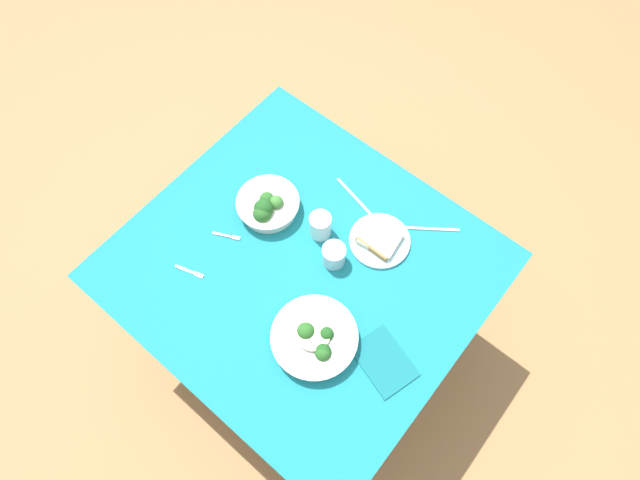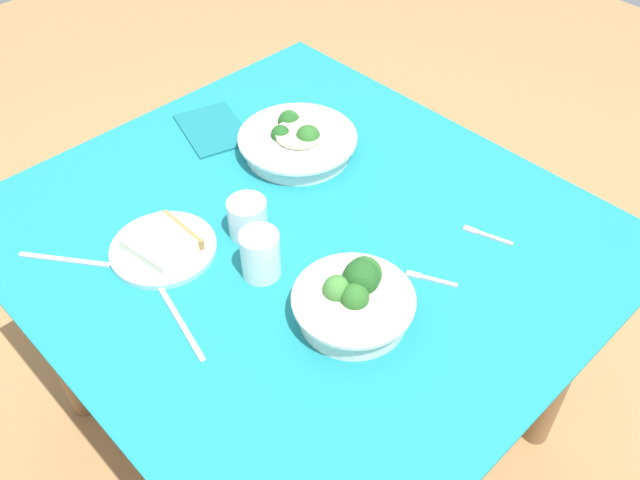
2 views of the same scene
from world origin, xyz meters
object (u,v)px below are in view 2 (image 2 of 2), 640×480
object	(u,v)px
broccoli_bowl_near	(297,141)
napkin_folded_upper	(213,129)
water_glass_side	(260,254)
broccoli_bowl_far	(354,300)
fork_by_near_bowl	(485,235)
table_knife_right	(65,260)
fork_by_far_bowl	(429,279)
table_knife_left	(180,322)
bread_side_plate	(164,246)
water_glass_center	(248,218)

from	to	relation	value
broccoli_bowl_near	napkin_folded_upper	size ratio (longest dim) A/B	1.41
water_glass_side	broccoli_bowl_far	bearing A→B (deg)	-164.55
broccoli_bowl_far	fork_by_near_bowl	size ratio (longest dim) A/B	2.16
water_glass_side	napkin_folded_upper	xyz separation A→B (m)	(0.44, -0.22, -0.05)
fork_by_near_bowl	table_knife_right	bearing A→B (deg)	33.32
broccoli_bowl_far	napkin_folded_upper	world-z (taller)	broccoli_bowl_far
fork_by_far_bowl	water_glass_side	bearing A→B (deg)	16.48
fork_by_near_bowl	fork_by_far_bowl	bearing A→B (deg)	71.70
broccoli_bowl_far	water_glass_side	distance (m)	0.20
table_knife_left	table_knife_right	world-z (taller)	same
fork_by_near_bowl	napkin_folded_upper	xyz separation A→B (m)	(0.68, 0.17, 0.00)
broccoli_bowl_near	bread_side_plate	distance (m)	0.41
water_glass_side	fork_by_near_bowl	world-z (taller)	water_glass_side
broccoli_bowl_near	water_glass_center	size ratio (longest dim) A/B	3.33
water_glass_center	napkin_folded_upper	bearing A→B (deg)	-26.43
broccoli_bowl_far	broccoli_bowl_near	bearing A→B (deg)	-30.77
water_glass_center	table_knife_right	bearing A→B (deg)	58.42
fork_by_far_bowl	fork_by_near_bowl	distance (m)	0.18
table_knife_left	table_knife_right	bearing A→B (deg)	26.80
bread_side_plate	table_knife_right	world-z (taller)	bread_side_plate
fork_by_far_bowl	table_knife_left	bearing A→B (deg)	32.68
bread_side_plate	table_knife_left	size ratio (longest dim) A/B	1.06
table_knife_right	napkin_folded_upper	world-z (taller)	napkin_folded_upper
table_knife_left	table_knife_right	xyz separation A→B (m)	(0.28, 0.07, 0.00)
water_glass_center	water_glass_side	bearing A→B (deg)	152.48
bread_side_plate	water_glass_side	world-z (taller)	water_glass_side
table_knife_left	water_glass_center	bearing A→B (deg)	-55.72
water_glass_side	fork_by_far_bowl	bearing A→B (deg)	-137.29
broccoli_bowl_far	bread_side_plate	world-z (taller)	broccoli_bowl_far
fork_by_far_bowl	napkin_folded_upper	world-z (taller)	napkin_folded_upper
fork_by_far_bowl	table_knife_right	bearing A→B (deg)	15.70
water_glass_center	fork_by_far_bowl	xyz separation A→B (m)	(-0.34, -0.16, -0.04)
water_glass_side	fork_by_far_bowl	xyz separation A→B (m)	(-0.23, -0.22, -0.05)
water_glass_side	napkin_folded_upper	world-z (taller)	water_glass_side
fork_by_far_bowl	table_knife_right	world-z (taller)	same
bread_side_plate	table_knife_right	bearing A→B (deg)	54.27
table_knife_left	broccoli_bowl_near	bearing A→B (deg)	-52.69
bread_side_plate	water_glass_side	distance (m)	0.21
fork_by_near_bowl	table_knife_left	size ratio (longest dim) A/B	0.52
fork_by_far_bowl	bread_side_plate	bearing A→B (deg)	11.18
broccoli_bowl_near	table_knife_left	distance (m)	0.54
water_glass_side	fork_by_near_bowl	distance (m)	0.46
fork_by_near_bowl	broccoli_bowl_far	bearing A→B (deg)	65.17
broccoli_bowl_near	water_glass_center	world-z (taller)	broccoli_bowl_near
water_glass_center	broccoli_bowl_far	bearing A→B (deg)	-179.92
broccoli_bowl_far	water_glass_side	xyz separation A→B (m)	(0.19, 0.05, 0.01)
water_glass_side	bread_side_plate	bearing A→B (deg)	29.17
broccoli_bowl_near	table_knife_right	bearing A→B (deg)	84.02
fork_by_near_bowl	napkin_folded_upper	world-z (taller)	napkin_folded_upper
broccoli_bowl_far	water_glass_center	distance (m)	0.30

